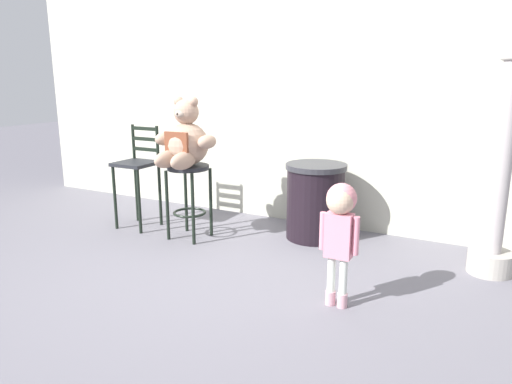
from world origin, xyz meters
The scene contains 8 objects.
ground_plane centered at (0.00, 0.00, 0.00)m, with size 24.00×24.00×0.00m, color slate.
building_wall centered at (0.00, 1.84, 1.55)m, with size 7.00×0.30×3.09m, color beige.
bar_stool_with_teddy centered at (-0.56, 0.70, 0.52)m, with size 0.40×0.40×0.72m.
teddy_bear centered at (-0.56, 0.66, 0.96)m, with size 0.63×0.57×0.65m.
child_walking centered at (1.19, -0.01, 0.63)m, with size 0.27×0.22×0.87m.
trash_bin centered at (0.53, 1.26, 0.37)m, with size 0.59×0.59×0.74m.
lamppost centered at (2.10, 1.11, 1.16)m, with size 0.35×0.35×2.91m.
bar_chair_empty centered at (-1.24, 0.76, 0.61)m, with size 0.38×0.38×1.06m.
Camera 1 is at (2.12, -2.95, 1.55)m, focal length 33.46 mm.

